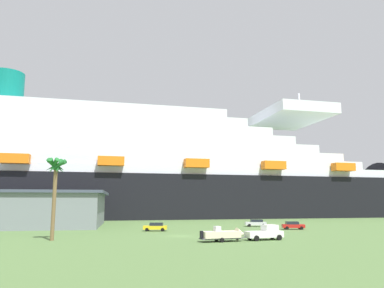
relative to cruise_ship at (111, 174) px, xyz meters
name	(u,v)px	position (x,y,z in m)	size (l,w,h in m)	color
ground_plane	(166,225)	(16.46, -40.57, -15.48)	(600.00, 600.00, 0.00)	#4C6B38
cruise_ship	(111,174)	(0.00, 0.00, 0.00)	(277.58, 56.56, 55.82)	black
pickup_truck	(265,233)	(28.24, -78.80, -14.43)	(5.88, 3.12, 2.20)	white
small_boat_on_trailer	(225,235)	(21.91, -80.04, -14.51)	(7.54, 3.09, 2.15)	#595960
palm_tree	(55,174)	(-2.76, -75.04, -5.78)	(3.27, 3.11, 12.07)	brown
parked_car_silver_sedan	(256,223)	(36.44, -48.64, -14.64)	(4.96, 2.47, 1.58)	silver
parked_car_red_hatchback	(293,225)	(41.18, -58.52, -14.64)	(4.70, 2.68, 1.58)	red
parked_car_yellow_taxi	(156,227)	(13.00, -59.15, -14.64)	(4.75, 2.54, 1.58)	yellow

